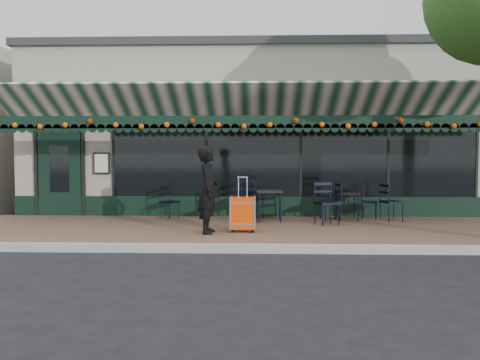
{
  "coord_description": "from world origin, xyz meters",
  "views": [
    {
      "loc": [
        0.31,
        -8.94,
        1.75
      ],
      "look_at": [
        -0.06,
        1.6,
        1.2
      ],
      "focal_mm": 38.0,
      "sensor_mm": 36.0,
      "label": 1
    }
  ],
  "objects_px": {
    "suitcase": "(243,214)",
    "cafe_table_a": "(348,195)",
    "cafe_table_b": "(270,193)",
    "chair_b_left": "(243,202)",
    "chair_b_front": "(246,201)",
    "chair_a_front": "(327,203)",
    "chair_solo": "(169,202)",
    "chair_a_right": "(369,202)",
    "woman": "(208,190)",
    "chair_a_left": "(331,202)",
    "chair_b_right": "(253,199)",
    "chair_a_extra": "(392,202)"
  },
  "relations": [
    {
      "from": "woman",
      "to": "chair_b_left",
      "type": "relative_size",
      "value": 2.04
    },
    {
      "from": "woman",
      "to": "cafe_table_b",
      "type": "height_order",
      "value": "woman"
    },
    {
      "from": "chair_b_left",
      "to": "chair_b_front",
      "type": "height_order",
      "value": "chair_b_front"
    },
    {
      "from": "suitcase",
      "to": "cafe_table_a",
      "type": "relative_size",
      "value": 1.73
    },
    {
      "from": "chair_a_front",
      "to": "chair_solo",
      "type": "relative_size",
      "value": 1.23
    },
    {
      "from": "cafe_table_b",
      "to": "chair_b_left",
      "type": "bearing_deg",
      "value": 162.29
    },
    {
      "from": "cafe_table_b",
      "to": "chair_a_right",
      "type": "bearing_deg",
      "value": 11.1
    },
    {
      "from": "woman",
      "to": "suitcase",
      "type": "xyz_separation_m",
      "value": [
        0.69,
        0.19,
        -0.5
      ]
    },
    {
      "from": "chair_a_front",
      "to": "chair_b_left",
      "type": "relative_size",
      "value": 1.13
    },
    {
      "from": "chair_a_front",
      "to": "cafe_table_b",
      "type": "bearing_deg",
      "value": 137.57
    },
    {
      "from": "suitcase",
      "to": "chair_b_left",
      "type": "xyz_separation_m",
      "value": [
        -0.05,
        1.88,
        0.05
      ]
    },
    {
      "from": "chair_a_left",
      "to": "chair_a_front",
      "type": "relative_size",
      "value": 0.93
    },
    {
      "from": "chair_a_right",
      "to": "chair_b_left",
      "type": "relative_size",
      "value": 0.95
    },
    {
      "from": "woman",
      "to": "chair_a_left",
      "type": "relative_size",
      "value": 1.95
    },
    {
      "from": "suitcase",
      "to": "chair_a_right",
      "type": "bearing_deg",
      "value": 37.16
    },
    {
      "from": "chair_a_front",
      "to": "chair_b_front",
      "type": "bearing_deg",
      "value": 156.11
    },
    {
      "from": "chair_a_right",
      "to": "chair_b_right",
      "type": "xyz_separation_m",
      "value": [
        -2.84,
        -0.04,
        0.08
      ]
    },
    {
      "from": "chair_a_left",
      "to": "chair_a_right",
      "type": "bearing_deg",
      "value": 93.72
    },
    {
      "from": "chair_solo",
      "to": "woman",
      "type": "bearing_deg",
      "value": -116.86
    },
    {
      "from": "suitcase",
      "to": "chair_solo",
      "type": "distance_m",
      "value": 2.9
    },
    {
      "from": "cafe_table_b",
      "to": "chair_solo",
      "type": "distance_m",
      "value": 2.55
    },
    {
      "from": "chair_a_front",
      "to": "chair_solo",
      "type": "xyz_separation_m",
      "value": [
        -3.74,
        1.09,
        -0.09
      ]
    },
    {
      "from": "cafe_table_a",
      "to": "chair_b_left",
      "type": "xyz_separation_m",
      "value": [
        -2.54,
        -0.19,
        -0.16
      ]
    },
    {
      "from": "chair_b_right",
      "to": "chair_b_front",
      "type": "xyz_separation_m",
      "value": [
        -0.15,
        -0.83,
        0.02
      ]
    },
    {
      "from": "chair_b_front",
      "to": "chair_a_right",
      "type": "bearing_deg",
      "value": 16.47
    },
    {
      "from": "chair_solo",
      "to": "chair_a_extra",
      "type": "bearing_deg",
      "value": -58.1
    },
    {
      "from": "chair_b_right",
      "to": "chair_solo",
      "type": "distance_m",
      "value": 2.07
    },
    {
      "from": "cafe_table_a",
      "to": "chair_b_front",
      "type": "bearing_deg",
      "value": -162.23
    },
    {
      "from": "suitcase",
      "to": "chair_solo",
      "type": "height_order",
      "value": "suitcase"
    },
    {
      "from": "woman",
      "to": "cafe_table_a",
      "type": "xyz_separation_m",
      "value": [
        3.17,
        2.25,
        -0.29
      ]
    },
    {
      "from": "cafe_table_b",
      "to": "chair_a_front",
      "type": "height_order",
      "value": "chair_a_front"
    },
    {
      "from": "cafe_table_b",
      "to": "chair_a_right",
      "type": "relative_size",
      "value": 0.9
    },
    {
      "from": "chair_a_front",
      "to": "chair_b_right",
      "type": "relative_size",
      "value": 1.0
    },
    {
      "from": "cafe_table_a",
      "to": "chair_a_extra",
      "type": "distance_m",
      "value": 1.03
    },
    {
      "from": "cafe_table_a",
      "to": "suitcase",
      "type": "bearing_deg",
      "value": -140.23
    },
    {
      "from": "chair_b_left",
      "to": "chair_solo",
      "type": "distance_m",
      "value": 1.86
    },
    {
      "from": "cafe_table_b",
      "to": "chair_a_front",
      "type": "relative_size",
      "value": 0.76
    },
    {
      "from": "chair_a_left",
      "to": "chair_a_right",
      "type": "distance_m",
      "value": 1.01
    },
    {
      "from": "cafe_table_a",
      "to": "chair_a_front",
      "type": "distance_m",
      "value": 1.14
    },
    {
      "from": "cafe_table_a",
      "to": "chair_a_left",
      "type": "bearing_deg",
      "value": -157.66
    },
    {
      "from": "chair_a_left",
      "to": "suitcase",
      "type": "bearing_deg",
      "value": -58.54
    },
    {
      "from": "chair_a_right",
      "to": "chair_b_left",
      "type": "distance_m",
      "value": 3.08
    },
    {
      "from": "woman",
      "to": "chair_a_right",
      "type": "bearing_deg",
      "value": -56.31
    },
    {
      "from": "chair_a_right",
      "to": "chair_solo",
      "type": "height_order",
      "value": "chair_a_right"
    },
    {
      "from": "cafe_table_b",
      "to": "chair_a_extra",
      "type": "bearing_deg",
      "value": 2.03
    },
    {
      "from": "cafe_table_a",
      "to": "chair_b_right",
      "type": "relative_size",
      "value": 0.67
    },
    {
      "from": "suitcase",
      "to": "chair_a_front",
      "type": "relative_size",
      "value": 1.16
    },
    {
      "from": "chair_a_right",
      "to": "suitcase",
      "type": "bearing_deg",
      "value": 136.18
    },
    {
      "from": "suitcase",
      "to": "chair_b_front",
      "type": "distance_m",
      "value": 1.29
    },
    {
      "from": "woman",
      "to": "chair_b_front",
      "type": "bearing_deg",
      "value": -24.47
    }
  ]
}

